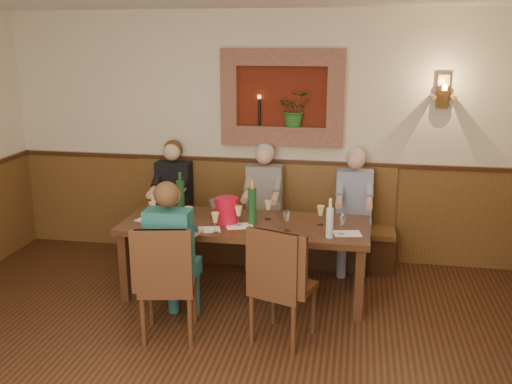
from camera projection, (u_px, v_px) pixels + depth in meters
The scene contains 32 objects.
room_shell at pixel (185, 139), 3.51m from camera, with size 6.04×6.04×2.82m.
wainscoting at pixel (192, 330), 3.85m from camera, with size 6.02×6.02×1.15m.
wall_niche at pixel (285, 102), 6.29m from camera, with size 1.36×0.30×1.06m.
wall_sconce at pixel (443, 92), 5.95m from camera, with size 0.25×0.20×0.35m.
dining_table at pixel (245, 230), 5.58m from camera, with size 2.40×0.90×0.75m.
bench at pixel (261, 232), 6.57m from camera, with size 3.00×0.45×1.11m.
chair_near_left at pixel (169, 304), 4.86m from camera, with size 0.53×0.53×1.03m.
chair_near_right at pixel (282, 307), 4.81m from camera, with size 0.58×0.58×1.03m.
person_bench_left at pixel (173, 210), 6.58m from camera, with size 0.40×0.49×1.37m.
person_bench_mid at pixel (263, 215), 6.40m from camera, with size 0.40×0.49×1.37m.
person_bench_right at pixel (353, 221), 6.23m from camera, with size 0.39×0.48×1.35m.
person_chair_front at pixel (174, 268), 4.96m from camera, with size 0.39×0.48×1.36m.
spittoon_bucket at pixel (227, 210), 5.53m from camera, with size 0.22×0.22×0.25m, color red.
wine_bottle_green_a at pixel (252, 205), 5.48m from camera, with size 0.10×0.10×0.44m.
wine_bottle_green_b at pixel (180, 196), 5.81m from camera, with size 0.08×0.08×0.43m.
water_bottle at pixel (330, 222), 5.11m from camera, with size 0.09×0.09×0.36m.
tasting_sheet_a at pixel (150, 220), 5.64m from camera, with size 0.26×0.19×0.00m, color white.
tasting_sheet_b at pixel (239, 226), 5.45m from camera, with size 0.26×0.18×0.00m, color white.
tasting_sheet_c at pixel (347, 234), 5.24m from camera, with size 0.25×0.18×0.00m, color white.
tasting_sheet_d at pixel (207, 230), 5.35m from camera, with size 0.26×0.18×0.00m, color white.
wine_glass_0 at pixel (153, 211), 5.59m from camera, with size 0.08×0.08×0.19m, color #E0D486, non-canonical shape.
wine_glass_1 at pixel (171, 207), 5.75m from camera, with size 0.08×0.08×0.19m, color white, non-canonical shape.
wine_glass_2 at pixel (189, 217), 5.43m from camera, with size 0.08×0.08×0.19m, color #E0D486, non-canonical shape.
wine_glass_3 at pixel (213, 208), 5.69m from camera, with size 0.08×0.08×0.19m, color white, non-canonical shape.
wine_glass_4 at pixel (239, 216), 5.46m from camera, with size 0.08×0.08×0.19m, color #E0D486, non-canonical shape.
wine_glass_5 at pixel (268, 210), 5.64m from camera, with size 0.08×0.08×0.19m, color #E0D486, non-canonical shape.
wine_glass_6 at pixel (287, 221), 5.31m from camera, with size 0.08×0.08×0.19m, color white, non-canonical shape.
wine_glass_7 at pixel (320, 215), 5.47m from camera, with size 0.08×0.08×0.19m, color #E0D486, non-canonical shape.
wine_glass_8 at pixel (342, 225), 5.20m from camera, with size 0.08×0.08×0.19m, color white, non-canonical shape.
wine_glass_9 at pixel (215, 223), 5.25m from camera, with size 0.08×0.08×0.19m, color #E0D486, non-canonical shape.
wine_glass_10 at pixel (221, 212), 5.56m from camera, with size 0.08×0.08×0.19m, color #E0D486, non-canonical shape.
wine_glass_11 at pixel (154, 204), 5.83m from camera, with size 0.08×0.08×0.19m, color #E0D486, non-canonical shape.
Camera 1 is at (1.04, -3.34, 2.49)m, focal length 40.00 mm.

